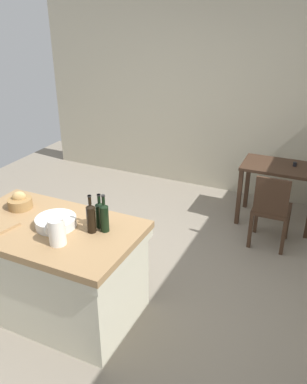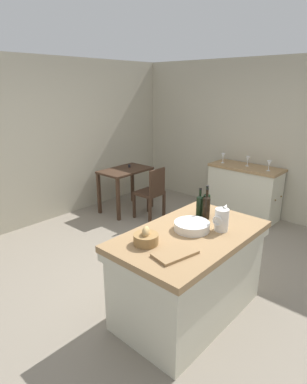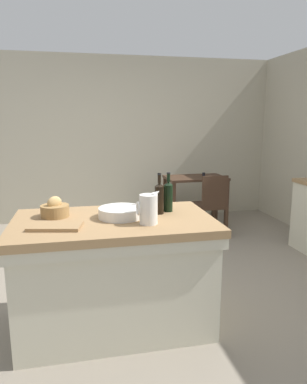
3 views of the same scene
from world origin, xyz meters
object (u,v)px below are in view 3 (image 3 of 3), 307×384
at_px(island_table, 115,268).
at_px(pitcher, 148,209).
at_px(wooden_chair, 211,204).
at_px(wine_bottle_dark, 168,196).
at_px(writing_desk, 195,185).
at_px(wine_bottle_green, 159,197).
at_px(wine_bottle_amber, 159,196).
at_px(cutting_board, 56,226).
at_px(wash_bowl, 120,212).
at_px(bread_basket, 55,210).

bearing_deg(island_table, pitcher, -37.78).
distance_m(wooden_chair, wine_bottle_dark, 2.10).
height_order(writing_desk, wine_bottle_green, wine_bottle_green).
bearing_deg(writing_desk, wine_bottle_dark, -113.64).
bearing_deg(wine_bottle_amber, cutting_board, -158.36).
relative_size(wooden_chair, wash_bowl, 2.64).
distance_m(island_table, wine_bottle_green, 0.65).
height_order(bread_basket, cutting_board, bread_basket).
bearing_deg(bread_basket, island_table, -19.61).
xyz_separation_m(writing_desk, cutting_board, (-1.90, -2.62, 0.25)).
height_order(writing_desk, pitcher, pitcher).
height_order(wooden_chair, wine_bottle_amber, wine_bottle_amber).
xyz_separation_m(wooden_chair, wine_bottle_dark, (-1.05, -1.74, 0.52)).
bearing_deg(wine_bottle_green, pitcher, -118.33).
xyz_separation_m(wooden_chair, bread_basket, (-1.95, -1.72, 0.45)).
bearing_deg(wooden_chair, wine_bottle_amber, -123.36).
xyz_separation_m(bread_basket, wine_bottle_green, (0.81, -0.08, 0.08)).
relative_size(island_table, cutting_board, 4.27).
bearing_deg(wine_bottle_amber, wooden_chair, 56.64).
height_order(island_table, wash_bowl, wash_bowl).
distance_m(island_table, cutting_board, 0.60).
bearing_deg(bread_basket, wine_bottle_amber, 1.27).
bearing_deg(bread_basket, cutting_board, -86.04).
bearing_deg(wooden_chair, wine_bottle_dark, -121.21).
bearing_deg(pitcher, wooden_chair, 58.06).
relative_size(wooden_chair, wine_bottle_green, 2.72).
relative_size(pitcher, bread_basket, 1.19).
height_order(wooden_chair, wine_bottle_dark, wine_bottle_dark).
bearing_deg(wine_bottle_green, wooden_chair, 57.57).
relative_size(island_table, wash_bowl, 4.50).
bearing_deg(wooden_chair, wine_bottle_green, -122.43).
height_order(pitcher, wine_bottle_green, wine_bottle_green).
bearing_deg(island_table, bread_basket, 160.39).
distance_m(cutting_board, wine_bottle_amber, 0.87).
height_order(cutting_board, wine_bottle_green, wine_bottle_green).
relative_size(writing_desk, bread_basket, 4.23).
distance_m(wooden_chair, pitcher, 2.47).
bearing_deg(wine_bottle_green, wine_bottle_amber, 77.13).
relative_size(cutting_board, wine_bottle_dark, 1.10).
bearing_deg(bread_basket, wine_bottle_dark, -1.32).
bearing_deg(cutting_board, writing_desk, 54.12).
distance_m(pitcher, cutting_board, 0.65).
relative_size(wooden_chair, cutting_board, 2.51).
xyz_separation_m(writing_desk, wash_bowl, (-1.43, -2.45, 0.27)).
bearing_deg(writing_desk, bread_basket, -129.57).
xyz_separation_m(island_table, writing_desk, (1.48, 2.48, 0.17)).
relative_size(pitcher, wash_bowl, 0.76).
bearing_deg(wash_bowl, wooden_chair, 51.72).
distance_m(writing_desk, wash_bowl, 2.85).
height_order(wooden_chair, wine_bottle_green, wine_bottle_green).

